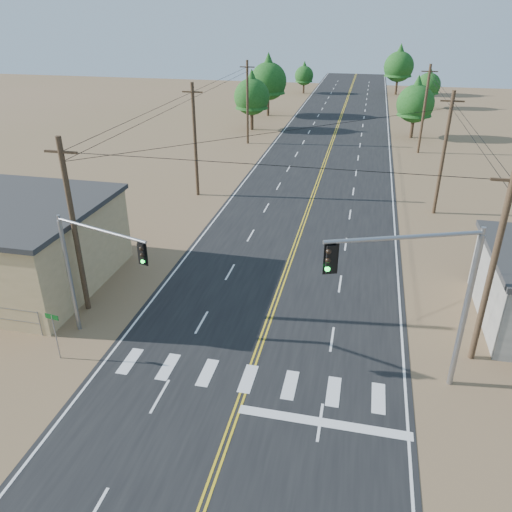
# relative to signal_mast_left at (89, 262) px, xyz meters

# --- Properties ---
(road) EXTENTS (15.00, 200.00, 0.02)m
(road) POSITION_rel_signal_mast_left_xyz_m (8.35, 20.49, -4.49)
(road) COLOR black
(road) RESTS_ON ground
(utility_pole_left_near) EXTENTS (1.80, 0.30, 10.00)m
(utility_pole_left_near) POSITION_rel_signal_mast_left_xyz_m (-2.15, 2.49, 0.61)
(utility_pole_left_near) COLOR #4C3826
(utility_pole_left_near) RESTS_ON ground
(utility_pole_left_mid) EXTENTS (1.80, 0.30, 10.00)m
(utility_pole_left_mid) POSITION_rel_signal_mast_left_xyz_m (-2.15, 22.49, 0.61)
(utility_pole_left_mid) COLOR #4C3826
(utility_pole_left_mid) RESTS_ON ground
(utility_pole_left_far) EXTENTS (1.80, 0.30, 10.00)m
(utility_pole_left_far) POSITION_rel_signal_mast_left_xyz_m (-2.15, 42.49, 0.61)
(utility_pole_left_far) COLOR #4C3826
(utility_pole_left_far) RESTS_ON ground
(utility_pole_right_near) EXTENTS (1.80, 0.30, 10.00)m
(utility_pole_right_near) POSITION_rel_signal_mast_left_xyz_m (18.85, 2.49, 0.61)
(utility_pole_right_near) COLOR #4C3826
(utility_pole_right_near) RESTS_ON ground
(utility_pole_right_mid) EXTENTS (1.80, 0.30, 10.00)m
(utility_pole_right_mid) POSITION_rel_signal_mast_left_xyz_m (18.85, 22.49, 0.61)
(utility_pole_right_mid) COLOR #4C3826
(utility_pole_right_mid) RESTS_ON ground
(utility_pole_right_far) EXTENTS (1.80, 0.30, 10.00)m
(utility_pole_right_far) POSITION_rel_signal_mast_left_xyz_m (18.85, 42.49, 0.61)
(utility_pole_right_far) COLOR #4C3826
(utility_pole_right_far) RESTS_ON ground
(signal_mast_left) EXTENTS (5.41, 1.92, 6.64)m
(signal_mast_left) POSITION_rel_signal_mast_left_xyz_m (0.00, 0.00, 0.00)
(signal_mast_left) COLOR gray
(signal_mast_left) RESTS_ON ground
(signal_mast_right) EXTENTS (6.25, 2.63, 7.89)m
(signal_mast_right) POSITION_rel_signal_mast_left_xyz_m (15.79, -0.43, 0.84)
(signal_mast_right) COLOR gray
(signal_mast_right) RESTS_ON ground
(street_sign) EXTENTS (0.76, 0.13, 2.57)m
(street_sign) POSITION_rel_signal_mast_left_xyz_m (-1.15, -2.01, -2.78)
(street_sign) COLOR gray
(street_sign) RESTS_ON ground
(tree_left_near) EXTENTS (4.91, 4.91, 8.19)m
(tree_left_near) POSITION_rel_signal_mast_left_xyz_m (-3.42, 50.37, 0.50)
(tree_left_near) COLOR #3F2D1E
(tree_left_near) RESTS_ON ground
(tree_left_mid) EXTENTS (5.72, 5.72, 9.53)m
(tree_left_mid) POSITION_rel_signal_mast_left_xyz_m (-3.20, 60.89, 1.33)
(tree_left_mid) COLOR #3F2D1E
(tree_left_mid) RESTS_ON ground
(tree_left_far) EXTENTS (3.70, 3.70, 6.16)m
(tree_left_far) POSITION_rel_signal_mast_left_xyz_m (-0.72, 85.04, -0.74)
(tree_left_far) COLOR #3F2D1E
(tree_left_far) RESTS_ON ground
(tree_right_near) EXTENTS (4.80, 4.80, 8.01)m
(tree_right_near) POSITION_rel_signal_mast_left_xyz_m (18.43, 50.23, 0.39)
(tree_right_near) COLOR #3F2D1E
(tree_right_near) RESTS_ON ground
(tree_right_mid) EXTENTS (4.08, 4.08, 6.80)m
(tree_right_mid) POSITION_rel_signal_mast_left_xyz_m (21.99, 73.33, -0.35)
(tree_right_mid) COLOR #3F2D1E
(tree_right_mid) RESTS_ON ground
(tree_right_far) EXTENTS (5.68, 5.68, 9.47)m
(tree_right_far) POSITION_rel_signal_mast_left_xyz_m (17.43, 87.47, 1.29)
(tree_right_far) COLOR #3F2D1E
(tree_right_far) RESTS_ON ground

